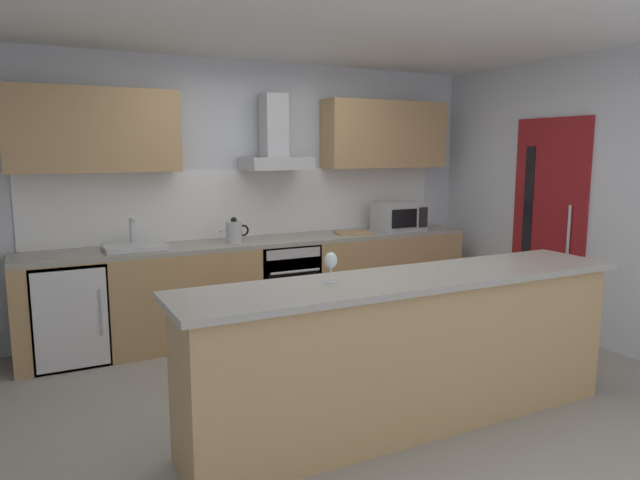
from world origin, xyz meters
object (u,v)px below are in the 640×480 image
Objects in this scene: kettle at (234,232)px; chopping_board at (352,233)px; wine_glass at (331,261)px; microwave at (399,216)px; oven at (282,283)px; sink at (134,246)px; refrigerator at (69,311)px; range_hood at (275,146)px.

chopping_board is (1.26, 0.01, -0.09)m from kettle.
wine_glass is 0.52× the size of chopping_board.
chopping_board is (-0.57, 0.00, -0.14)m from microwave.
oven is 1.60× the size of sink.
refrigerator is 3.33m from microwave.
wine_glass is (-0.60, -2.27, -0.69)m from range_hood.
oven is at bearing 178.82° from microwave.
range_hood reaches higher than wine_glass.
wine_glass is 2.53m from chopping_board.
chopping_board is at bearing -11.14° from range_hood.
refrigerator is 2.94× the size of kettle.
oven is 0.73m from kettle.
refrigerator is 1.70× the size of microwave.
range_hood is (0.00, 0.13, 1.33)m from oven.
wine_glass is at bearing -123.15° from chopping_board.
kettle is 1.62× the size of wine_glass.
oven is 2.35× the size of chopping_board.
range_hood is at bearing 168.86° from chopping_board.
refrigerator is at bearing 121.75° from wine_glass.
kettle is at bearing -179.55° from chopping_board.
kettle reaches higher than refrigerator.
oven is 2.77× the size of kettle.
wine_glass is at bearing -70.33° from sink.
sink reaches higher than oven.
kettle is 0.40× the size of range_hood.
range_hood is at bearing 173.35° from microwave.
refrigerator is at bearing 179.56° from chopping_board.
sink reaches higher than chopping_board.
sink is 2.15m from chopping_board.
sink is at bearing 179.54° from oven.
wine_glass is at bearing -104.87° from range_hood.
oven is 1.47m from microwave.
range_hood is (0.49, 0.16, 0.78)m from kettle.
kettle reaches higher than oven.
microwave reaches higher than chopping_board.
chopping_board is (2.70, -0.02, 0.49)m from refrigerator.
refrigerator is at bearing -176.06° from range_hood.
microwave is 1.00× the size of sink.
kettle is 2.11m from wine_glass.
refrigerator is at bearing -178.58° from sink.
microwave is (1.35, -0.03, 0.59)m from oven.
sink is (-2.72, 0.04, -0.12)m from microwave.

